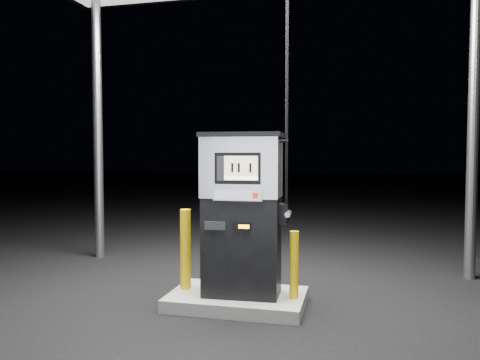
# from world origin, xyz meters

# --- Properties ---
(ground) EXTENTS (80.00, 80.00, 0.00)m
(ground) POSITION_xyz_m (0.00, 0.00, 0.00)
(ground) COLOR black
(ground) RESTS_ON ground
(pump_island) EXTENTS (1.60, 1.00, 0.15)m
(pump_island) POSITION_xyz_m (0.00, 0.00, 0.07)
(pump_island) COLOR slate
(pump_island) RESTS_ON ground
(fuel_dispenser) EXTENTS (1.06, 0.61, 3.96)m
(fuel_dispenser) POSITION_xyz_m (0.07, -0.03, 1.13)
(fuel_dispenser) COLOR black
(fuel_dispenser) RESTS_ON pump_island
(bollard_left) EXTENTS (0.17, 0.17, 0.98)m
(bollard_left) POSITION_xyz_m (-0.67, 0.06, 0.64)
(bollard_left) COLOR yellow
(bollard_left) RESTS_ON pump_island
(bollard_right) EXTENTS (0.12, 0.12, 0.78)m
(bollard_right) POSITION_xyz_m (0.68, -0.02, 0.54)
(bollard_right) COLOR yellow
(bollard_right) RESTS_ON pump_island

